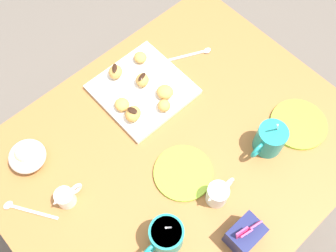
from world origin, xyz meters
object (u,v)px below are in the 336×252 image
at_px(saucer_lime_left, 183,173).
at_px(beignet_5, 133,114).
at_px(ice_cream_bowl, 27,156).
at_px(beignet_0, 115,72).
at_px(sugar_caddy, 245,235).
at_px(beignet_4, 165,92).
at_px(beignet_6, 164,106).
at_px(beignet_1, 122,105).
at_px(saucer_lime_right, 298,124).
at_px(pastry_plate_square, 143,89).
at_px(coffee_mug_teal_left, 270,139).
at_px(dining_table, 177,164).
at_px(cream_pitcher_white, 218,194).
at_px(chocolate_sauce_pitcher, 66,197).
at_px(beignet_3, 142,80).
at_px(coffee_mug_teal_right, 166,236).
at_px(beignet_2, 140,57).

bearing_deg(saucer_lime_left, beignet_5, -92.36).
height_order(ice_cream_bowl, beignet_0, ice_cream_bowl).
bearing_deg(sugar_caddy, beignet_4, -107.04).
bearing_deg(beignet_6, beignet_4, -135.33).
relative_size(ice_cream_bowl, beignet_1, 2.23).
relative_size(saucer_lime_left, beignet_4, 3.20).
bearing_deg(ice_cream_bowl, beignet_1, 170.74).
xyz_separation_m(saucer_lime_right, beignet_6, (0.27, -0.32, 0.03)).
height_order(pastry_plate_square, beignet_0, beignet_0).
distance_m(pastry_plate_square, beignet_4, 0.08).
relative_size(coffee_mug_teal_left, sugar_caddy, 1.35).
distance_m(dining_table, cream_pitcher_white, 0.25).
relative_size(beignet_0, beignet_6, 1.21).
bearing_deg(pastry_plate_square, beignet_1, 6.81).
bearing_deg(chocolate_sauce_pitcher, beignet_0, -147.55).
relative_size(beignet_1, beignet_6, 1.17).
xyz_separation_m(dining_table, beignet_3, (-0.07, -0.24, 0.16)).
bearing_deg(beignet_4, chocolate_sauce_pitcher, 8.87).
bearing_deg(cream_pitcher_white, coffee_mug_teal_right, -3.50).
relative_size(saucer_lime_left, saucer_lime_right, 0.99).
distance_m(coffee_mug_teal_right, beignet_5, 0.38).
bearing_deg(ice_cream_bowl, beignet_2, -174.15).
bearing_deg(pastry_plate_square, coffee_mug_teal_left, 110.01).
height_order(dining_table, beignet_4, beignet_4).
bearing_deg(dining_table, chocolate_sauce_pitcher, -15.14).
xyz_separation_m(cream_pitcher_white, sugar_caddy, (0.03, 0.13, 0.00)).
bearing_deg(beignet_2, beignet_6, 70.79).
distance_m(dining_table, beignet_5, 0.23).
bearing_deg(pastry_plate_square, beignet_5, 34.57).
bearing_deg(coffee_mug_teal_left, pastry_plate_square, -69.99).
bearing_deg(chocolate_sauce_pitcher, coffee_mug_teal_left, 153.77).
bearing_deg(beignet_6, coffee_mug_teal_left, 115.93).
bearing_deg(cream_pitcher_white, chocolate_sauce_pitcher, -41.41).
distance_m(coffee_mug_teal_right, beignet_3, 0.50).
distance_m(dining_table, sugar_caddy, 0.36).
height_order(beignet_2, beignet_5, beignet_5).
distance_m(saucer_lime_right, beignet_2, 0.55).
relative_size(cream_pitcher_white, sugar_caddy, 0.99).
distance_m(pastry_plate_square, beignet_3, 0.03).
bearing_deg(beignet_3, coffee_mug_teal_right, 56.42).
distance_m(coffee_mug_teal_left, beignet_6, 0.33).
xyz_separation_m(coffee_mug_teal_left, beignet_2, (0.08, -0.49, -0.02)).
relative_size(coffee_mug_teal_left, beignet_5, 2.61).
xyz_separation_m(beignet_0, beignet_5, (0.06, 0.16, 0.00)).
distance_m(pastry_plate_square, ice_cream_bowl, 0.41).
distance_m(coffee_mug_teal_right, chocolate_sauce_pitcher, 0.30).
bearing_deg(beignet_2, coffee_mug_teal_left, 99.14).
height_order(dining_table, chocolate_sauce_pitcher, chocolate_sauce_pitcher).
relative_size(dining_table, beignet_0, 21.10).
distance_m(beignet_1, beignet_5, 0.05).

